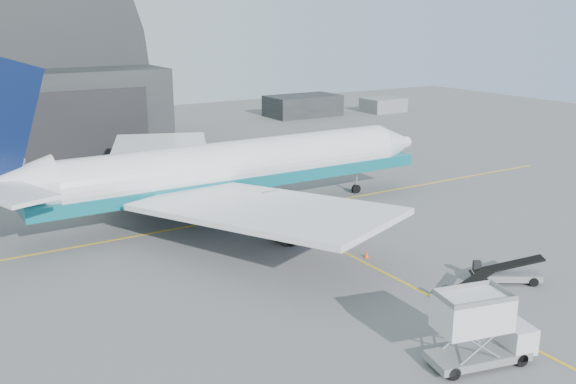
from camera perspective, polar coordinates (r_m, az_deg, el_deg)
ground at (r=48.76m, az=9.92°, el=-7.78°), size 200.00×200.00×0.00m
taxi_lines at (r=58.13m, az=1.66°, el=-3.67°), size 80.00×42.12×0.02m
distant_bldg_a at (r=126.82m, az=1.32°, el=6.79°), size 14.00×8.00×4.00m
distant_bldg_b at (r=133.67m, az=8.44°, el=7.07°), size 8.00×6.00×2.80m
airliner at (r=61.97m, az=-5.99°, el=2.02°), size 48.34×46.88×16.97m
catering_truck at (r=38.02m, az=16.62°, el=-11.66°), size 6.44×3.55×4.19m
pushback_tug at (r=56.48m, az=0.97°, el=-3.47°), size 4.40×2.80×1.96m
belt_loader_a at (r=46.63m, az=15.62°, el=-8.56°), size 4.46×1.77×1.68m
belt_loader_b at (r=50.27m, az=18.74°, el=-6.91°), size 5.03×4.04×1.99m
traffic_cone at (r=52.73m, az=6.98°, el=-5.53°), size 0.38×0.38×0.55m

